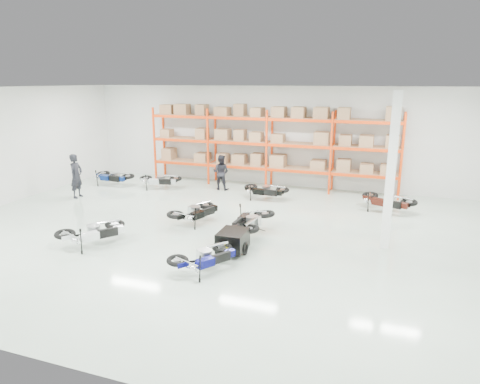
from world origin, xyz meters
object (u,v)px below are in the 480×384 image
at_px(moto_black_far_left, 195,208).
at_px(trailer, 233,241).
at_px(moto_back_b, 159,177).
at_px(moto_blue_centre, 205,253).
at_px(person_back, 221,172).
at_px(moto_silver_left, 93,228).
at_px(moto_touring_right, 251,217).
at_px(moto_back_d, 387,197).
at_px(moto_back_a, 112,174).
at_px(moto_back_c, 265,187).
at_px(person_left, 76,176).

xyz_separation_m(moto_black_far_left, trailer, (2.11, -2.04, -0.15)).
bearing_deg(moto_back_b, moto_blue_centre, -156.31).
bearing_deg(person_back, moto_back_b, 16.74).
height_order(moto_silver_left, trailer, moto_silver_left).
bearing_deg(moto_black_far_left, moto_touring_right, -171.34).
xyz_separation_m(moto_silver_left, moto_black_far_left, (1.98, 2.84, -0.01)).
xyz_separation_m(moto_black_far_left, moto_back_d, (6.10, 3.57, 0.02)).
xyz_separation_m(moto_blue_centre, moto_back_b, (-5.46, 7.23, 0.01)).
xyz_separation_m(moto_touring_right, moto_back_a, (-8.08, 4.12, -0.04)).
height_order(moto_blue_centre, moto_back_c, moto_back_c).
bearing_deg(moto_blue_centre, moto_touring_right, -63.07).
distance_m(moto_blue_centre, person_back, 8.47).
xyz_separation_m(moto_touring_right, moto_back_b, (-5.72, 4.30, -0.07)).
xyz_separation_m(moto_back_a, moto_back_b, (2.37, 0.18, -0.03)).
bearing_deg(person_back, moto_black_far_left, 102.20).
distance_m(moto_back_c, moto_back_d, 4.73).
height_order(moto_blue_centre, moto_silver_left, moto_silver_left).
xyz_separation_m(moto_touring_right, moto_back_c, (-0.74, 4.14, -0.07)).
distance_m(moto_silver_left, moto_black_far_left, 3.46).
bearing_deg(moto_back_d, person_left, 121.29).
height_order(trailer, moto_back_c, moto_back_c).
bearing_deg(moto_touring_right, moto_blue_centre, -93.30).
distance_m(moto_silver_left, moto_back_b, 6.89).
bearing_deg(moto_back_a, moto_back_d, -84.07).
bearing_deg(moto_back_b, person_left, 121.49).
relative_size(moto_touring_right, moto_back_a, 1.07).
relative_size(moto_black_far_left, trailer, 1.10).
height_order(moto_back_a, person_left, person_left).
xyz_separation_m(trailer, moto_back_c, (-0.74, 5.73, 0.12)).
distance_m(moto_black_far_left, moto_back_a, 7.01).
height_order(moto_black_far_left, moto_back_b, moto_black_far_left).
height_order(moto_silver_left, moto_back_c, moto_silver_left).
relative_size(moto_black_far_left, moto_touring_right, 0.91).
height_order(moto_blue_centre, moto_touring_right, moto_touring_right).
distance_m(moto_back_d, person_left, 12.37).
bearing_deg(moto_back_b, moto_back_a, 81.10).
distance_m(moto_back_b, person_back, 2.80).
distance_m(moto_back_b, moto_back_d, 9.71).
height_order(moto_black_far_left, person_left, person_left).
distance_m(moto_back_a, person_back, 5.14).
bearing_deg(moto_back_c, person_back, 70.53).
distance_m(moto_back_a, person_left, 2.30).
relative_size(moto_touring_right, person_back, 1.21).
bearing_deg(trailer, moto_back_d, 53.30).
distance_m(moto_back_c, person_back, 2.50).
distance_m(moto_silver_left, moto_back_d, 10.32).
bearing_deg(moto_blue_centre, moto_black_far_left, -29.24).
bearing_deg(moto_touring_right, person_back, 122.66).
relative_size(moto_silver_left, trailer, 1.13).
bearing_deg(moto_back_a, moto_black_far_left, -115.20).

